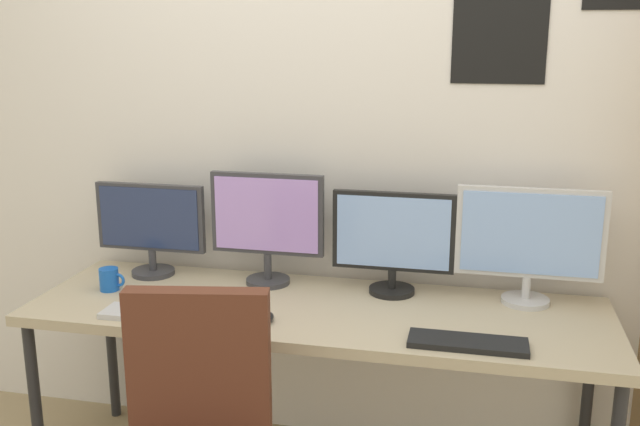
{
  "coord_description": "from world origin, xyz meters",
  "views": [
    {
      "loc": [
        0.56,
        -1.86,
        1.73
      ],
      "look_at": [
        0.0,
        0.65,
        1.09
      ],
      "focal_mm": 40.23,
      "sensor_mm": 36.0,
      "label": 1
    }
  ],
  "objects_px": {
    "monitor_center_left": "(267,222)",
    "monitor_far_right": "(530,240)",
    "computer_mouse": "(265,318)",
    "desk": "(317,319)",
    "coffee_mug": "(110,279)",
    "keyboard_right": "(468,343)",
    "monitor_center_right": "(393,239)",
    "monitor_far_left": "(151,225)",
    "keyboard_left": "(152,314)"
  },
  "relations": [
    {
      "from": "desk",
      "to": "monitor_far_left",
      "type": "height_order",
      "value": "monitor_far_left"
    },
    {
      "from": "monitor_center_left",
      "to": "monitor_center_right",
      "type": "height_order",
      "value": "monitor_center_left"
    },
    {
      "from": "keyboard_right",
      "to": "computer_mouse",
      "type": "relative_size",
      "value": 4.05
    },
    {
      "from": "monitor_far_left",
      "to": "keyboard_left",
      "type": "height_order",
      "value": "monitor_far_left"
    },
    {
      "from": "monitor_center_right",
      "to": "desk",
      "type": "bearing_deg",
      "value": -140.19
    },
    {
      "from": "monitor_far_right",
      "to": "keyboard_right",
      "type": "height_order",
      "value": "monitor_far_right"
    },
    {
      "from": "monitor_center_right",
      "to": "monitor_far_right",
      "type": "bearing_deg",
      "value": 0.01
    },
    {
      "from": "monitor_far_left",
      "to": "keyboard_left",
      "type": "bearing_deg",
      "value": -65.24
    },
    {
      "from": "keyboard_right",
      "to": "coffee_mug",
      "type": "height_order",
      "value": "coffee_mug"
    },
    {
      "from": "monitor_far_right",
      "to": "keyboard_left",
      "type": "relative_size",
      "value": 1.48
    },
    {
      "from": "keyboard_left",
      "to": "keyboard_right",
      "type": "relative_size",
      "value": 0.94
    },
    {
      "from": "monitor_center_right",
      "to": "monitor_center_left",
      "type": "bearing_deg",
      "value": -180.0
    },
    {
      "from": "monitor_center_left",
      "to": "coffee_mug",
      "type": "xyz_separation_m",
      "value": [
        -0.59,
        -0.22,
        -0.21
      ]
    },
    {
      "from": "monitor_center_left",
      "to": "monitor_center_right",
      "type": "distance_m",
      "value": 0.51
    },
    {
      "from": "keyboard_right",
      "to": "coffee_mug",
      "type": "xyz_separation_m",
      "value": [
        -1.41,
        0.22,
        0.04
      ]
    },
    {
      "from": "monitor_center_left",
      "to": "monitor_far_right",
      "type": "distance_m",
      "value": 1.02
    },
    {
      "from": "keyboard_left",
      "to": "coffee_mug",
      "type": "bearing_deg",
      "value": 142.06
    },
    {
      "from": "computer_mouse",
      "to": "keyboard_left",
      "type": "bearing_deg",
      "value": -174.07
    },
    {
      "from": "monitor_far_right",
      "to": "computer_mouse",
      "type": "bearing_deg",
      "value": -156.3
    },
    {
      "from": "monitor_far_left",
      "to": "computer_mouse",
      "type": "xyz_separation_m",
      "value": [
        0.62,
        -0.4,
        -0.2
      ]
    },
    {
      "from": "desk",
      "to": "keyboard_right",
      "type": "height_order",
      "value": "keyboard_right"
    },
    {
      "from": "desk",
      "to": "coffee_mug",
      "type": "xyz_separation_m",
      "value": [
        -0.85,
        -0.01,
        0.1
      ]
    },
    {
      "from": "desk",
      "to": "monitor_far_right",
      "type": "bearing_deg",
      "value": 15.53
    },
    {
      "from": "monitor_far_right",
      "to": "computer_mouse",
      "type": "relative_size",
      "value": 5.65
    },
    {
      "from": "monitor_center_right",
      "to": "monitor_far_right",
      "type": "distance_m",
      "value": 0.51
    },
    {
      "from": "monitor_far_left",
      "to": "computer_mouse",
      "type": "bearing_deg",
      "value": -32.85
    },
    {
      "from": "monitor_center_right",
      "to": "coffee_mug",
      "type": "relative_size",
      "value": 4.49
    },
    {
      "from": "desk",
      "to": "monitor_far_right",
      "type": "xyz_separation_m",
      "value": [
        0.76,
        0.21,
        0.3
      ]
    },
    {
      "from": "monitor_center_left",
      "to": "computer_mouse",
      "type": "distance_m",
      "value": 0.48
    },
    {
      "from": "monitor_far_left",
      "to": "computer_mouse",
      "type": "relative_size",
      "value": 4.91
    },
    {
      "from": "keyboard_right",
      "to": "desk",
      "type": "bearing_deg",
      "value": 157.67
    },
    {
      "from": "monitor_far_left",
      "to": "desk",
      "type": "bearing_deg",
      "value": -15.53
    },
    {
      "from": "desk",
      "to": "coffee_mug",
      "type": "height_order",
      "value": "coffee_mug"
    },
    {
      "from": "monitor_far_right",
      "to": "computer_mouse",
      "type": "height_order",
      "value": "monitor_far_right"
    },
    {
      "from": "keyboard_left",
      "to": "coffee_mug",
      "type": "relative_size",
      "value": 3.45
    },
    {
      "from": "monitor_far_right",
      "to": "monitor_center_right",
      "type": "bearing_deg",
      "value": -179.99
    },
    {
      "from": "monitor_far_left",
      "to": "monitor_center_left",
      "type": "height_order",
      "value": "monitor_center_left"
    },
    {
      "from": "keyboard_right",
      "to": "coffee_mug",
      "type": "distance_m",
      "value": 1.42
    },
    {
      "from": "computer_mouse",
      "to": "coffee_mug",
      "type": "relative_size",
      "value": 0.91
    },
    {
      "from": "monitor_far_right",
      "to": "keyboard_right",
      "type": "bearing_deg",
      "value": -114.76
    },
    {
      "from": "monitor_far_left",
      "to": "keyboard_right",
      "type": "relative_size",
      "value": 1.21
    },
    {
      "from": "monitor_center_left",
      "to": "monitor_center_right",
      "type": "xyz_separation_m",
      "value": [
        0.51,
        0.0,
        -0.04
      ]
    },
    {
      "from": "keyboard_right",
      "to": "monitor_far_left",
      "type": "bearing_deg",
      "value": 161.53
    },
    {
      "from": "monitor_center_right",
      "to": "monitor_far_right",
      "type": "height_order",
      "value": "monitor_far_right"
    },
    {
      "from": "monitor_far_left",
      "to": "monitor_center_right",
      "type": "xyz_separation_m",
      "value": [
        1.02,
        0.0,
        0.0
      ]
    },
    {
      "from": "desk",
      "to": "keyboard_left",
      "type": "distance_m",
      "value": 0.61
    },
    {
      "from": "monitor_center_left",
      "to": "keyboard_right",
      "type": "relative_size",
      "value": 1.19
    },
    {
      "from": "monitor_center_left",
      "to": "computer_mouse",
      "type": "relative_size",
      "value": 4.83
    },
    {
      "from": "desk",
      "to": "monitor_far_left",
      "type": "xyz_separation_m",
      "value": [
        -0.76,
        0.21,
        0.27
      ]
    },
    {
      "from": "desk",
      "to": "monitor_far_right",
      "type": "relative_size",
      "value": 4.0
    }
  ]
}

